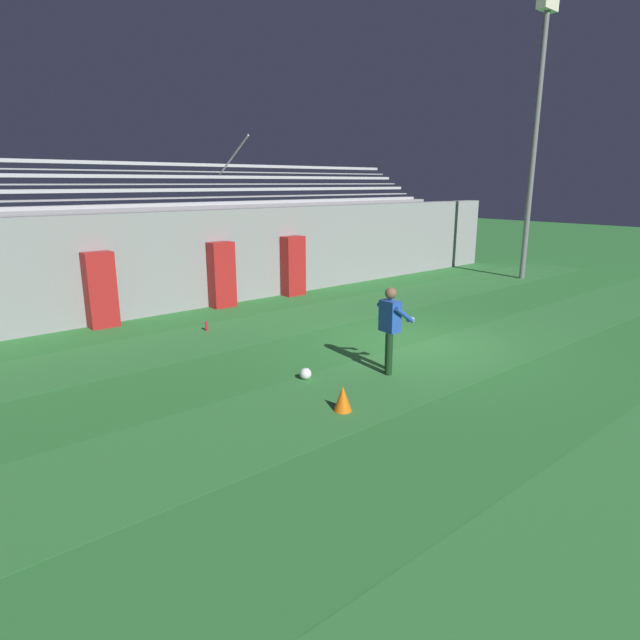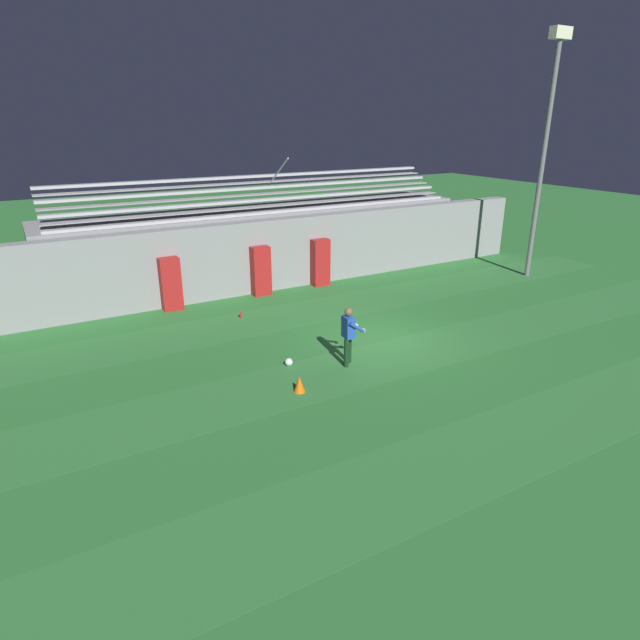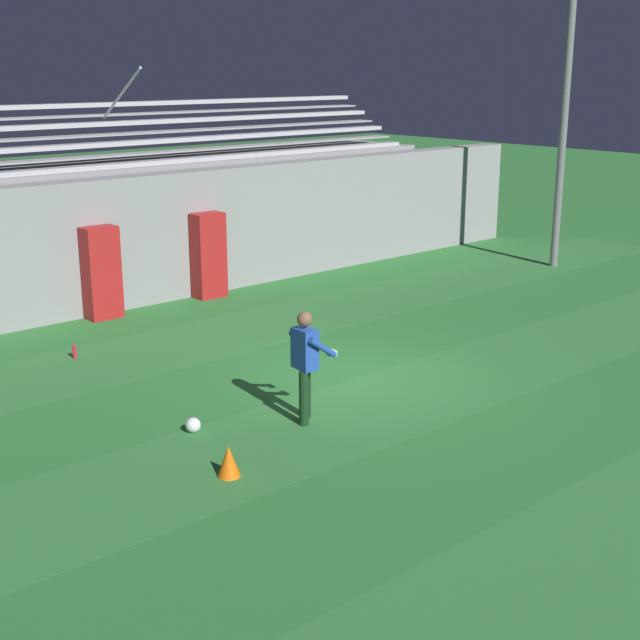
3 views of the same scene
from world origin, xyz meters
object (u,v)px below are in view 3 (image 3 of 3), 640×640
at_px(padding_pillar_gate_left, 102,273).
at_px(water_bottle, 75,352).
at_px(goalkeeper, 306,359).
at_px(floodlight_pole, 571,25).
at_px(soccer_ball, 193,425).
at_px(padding_pillar_gate_right, 209,255).
at_px(traffic_cone, 229,461).

height_order(padding_pillar_gate_left, water_bottle, padding_pillar_gate_left).
distance_m(padding_pillar_gate_left, goalkeeper, 7.02).
bearing_deg(water_bottle, floodlight_pole, -5.17).
bearing_deg(soccer_ball, goalkeeper, -26.27).
xyz_separation_m(goalkeeper, water_bottle, (-1.22, 4.94, -0.83)).
relative_size(padding_pillar_gate_right, water_bottle, 7.95).
bearing_deg(water_bottle, goalkeeper, -76.10).
bearing_deg(traffic_cone, padding_pillar_gate_left, 72.82).
distance_m(traffic_cone, water_bottle, 5.74).
xyz_separation_m(padding_pillar_gate_left, padding_pillar_gate_right, (2.64, 0.00, 0.00)).
height_order(goalkeeper, soccer_ball, goalkeeper).
relative_size(padding_pillar_gate_left, traffic_cone, 4.54).
bearing_deg(soccer_ball, floodlight_pole, 12.97).
bearing_deg(floodlight_pole, padding_pillar_gate_right, 159.39).
bearing_deg(soccer_ball, traffic_cone, -106.58).
height_order(soccer_ball, traffic_cone, traffic_cone).
xyz_separation_m(padding_pillar_gate_right, water_bottle, (-4.33, -2.07, -0.83)).
bearing_deg(padding_pillar_gate_left, padding_pillar_gate_right, 0.00).
height_order(padding_pillar_gate_left, soccer_ball, padding_pillar_gate_left).
height_order(padding_pillar_gate_left, traffic_cone, padding_pillar_gate_left).
height_order(padding_pillar_gate_right, goalkeeper, padding_pillar_gate_right).
distance_m(goalkeeper, traffic_cone, 2.20).
distance_m(floodlight_pole, soccer_ball, 14.76).
distance_m(floodlight_pole, traffic_cone, 15.49).
distance_m(padding_pillar_gate_left, soccer_ball, 6.62).
height_order(soccer_ball, water_bottle, water_bottle).
distance_m(goalkeeper, water_bottle, 5.16).
xyz_separation_m(goalkeeper, soccer_ball, (-1.49, 0.73, -0.84)).
bearing_deg(padding_pillar_gate_left, traffic_cone, -107.18).
height_order(padding_pillar_gate_right, soccer_ball, padding_pillar_gate_right).
bearing_deg(goalkeeper, floodlight_pole, 17.86).
xyz_separation_m(floodlight_pole, soccer_ball, (-13.20, -3.04, -5.87)).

